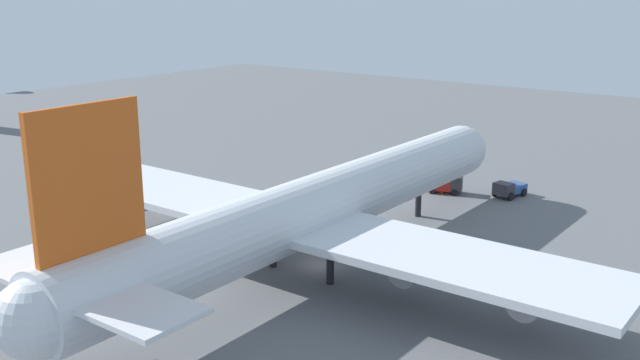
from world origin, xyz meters
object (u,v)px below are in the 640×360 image
fuel_truck (509,189)px  pushback_tractor (446,184)px  safety_cone_nose (442,191)px  cargo_airplane (318,208)px

fuel_truck → pushback_tractor: size_ratio=1.00×
fuel_truck → safety_cone_nose: 8.45m
cargo_airplane → safety_cone_nose: cargo_airplane is taller
safety_cone_nose → cargo_airplane: bearing=-175.6°
fuel_truck → pushback_tractor: 7.97m
fuel_truck → safety_cone_nose: bearing=115.9°
cargo_airplane → safety_cone_nose: (29.75, 2.28, -5.63)m
cargo_airplane → safety_cone_nose: bearing=4.4°
cargo_airplane → fuel_truck: cargo_airplane is taller
fuel_truck → safety_cone_nose: fuel_truck is taller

